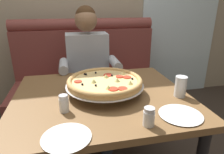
{
  "coord_description": "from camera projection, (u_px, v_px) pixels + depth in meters",
  "views": [
    {
      "loc": [
        -0.18,
        -1.16,
        1.29
      ],
      "look_at": [
        0.07,
        0.03,
        0.84
      ],
      "focal_mm": 32.06,
      "sensor_mm": 36.0,
      "label": 1
    }
  ],
  "objects": [
    {
      "name": "plate_near_left",
      "position": [
        66.0,
        136.0,
        0.87
      ],
      "size": [
        0.22,
        0.22,
        0.02
      ],
      "color": "white",
      "rests_on": "dining_table"
    },
    {
      "name": "pizza",
      "position": [
        105.0,
        82.0,
        1.29
      ],
      "size": [
        0.5,
        0.5,
        0.11
      ],
      "color": "silver",
      "rests_on": "dining_table"
    },
    {
      "name": "dining_table",
      "position": [
        102.0,
        107.0,
        1.32
      ],
      "size": [
        1.11,
        0.95,
        0.74
      ],
      "color": "brown",
      "rests_on": "ground_plane"
    },
    {
      "name": "drinking_glass",
      "position": [
        180.0,
        88.0,
        1.25
      ],
      "size": [
        0.07,
        0.07,
        0.13
      ],
      "color": "silver",
      "rests_on": "dining_table"
    },
    {
      "name": "booth_bench",
      "position": [
        88.0,
        87.0,
        2.27
      ],
      "size": [
        1.6,
        0.78,
        1.13
      ],
      "color": "brown",
      "rests_on": "ground_plane"
    },
    {
      "name": "shaker_parmesan",
      "position": [
        64.0,
        105.0,
        1.08
      ],
      "size": [
        0.05,
        0.05,
        0.1
      ],
      "color": "white",
      "rests_on": "dining_table"
    },
    {
      "name": "shaker_oregano",
      "position": [
        149.0,
        118.0,
        0.95
      ],
      "size": [
        0.06,
        0.06,
        0.1
      ],
      "color": "white",
      "rests_on": "dining_table"
    },
    {
      "name": "diner_main",
      "position": [
        89.0,
        68.0,
        1.92
      ],
      "size": [
        0.54,
        0.64,
        1.27
      ],
      "color": "#2D3342",
      "rests_on": "ground_plane"
    },
    {
      "name": "plate_near_right",
      "position": [
        181.0,
        114.0,
        1.05
      ],
      "size": [
        0.23,
        0.23,
        0.02
      ],
      "color": "white",
      "rests_on": "dining_table"
    }
  ]
}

